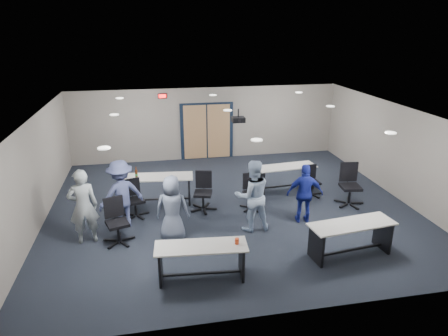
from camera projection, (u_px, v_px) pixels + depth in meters
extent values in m
plane|color=black|center=(231.00, 207.00, 11.31)|extent=(10.00, 10.00, 0.00)
cube|color=gray|center=(207.00, 124.00, 15.00)|extent=(10.00, 0.04, 2.70)
cube|color=gray|center=(286.00, 248.00, 6.69)|extent=(10.00, 0.04, 2.70)
cube|color=gray|center=(35.00, 174.00, 9.96)|extent=(0.04, 9.00, 2.70)
cube|color=gray|center=(397.00, 151.00, 11.73)|extent=(0.04, 9.00, 2.70)
cube|color=white|center=(231.00, 113.00, 10.39)|extent=(10.00, 9.00, 0.04)
cube|color=black|center=(207.00, 132.00, 15.08)|extent=(2.00, 0.06, 2.20)
cube|color=#AF7E50|center=(195.00, 132.00, 14.98)|extent=(0.85, 0.04, 2.05)
cube|color=#AF7E50|center=(219.00, 131.00, 15.14)|extent=(0.85, 0.04, 2.05)
cube|color=black|center=(162.00, 96.00, 14.30)|extent=(0.32, 0.05, 0.18)
cube|color=#FF0C0C|center=(162.00, 96.00, 14.27)|extent=(0.26, 0.02, 0.12)
cylinder|color=black|center=(238.00, 113.00, 10.94)|extent=(0.04, 0.04, 0.24)
cube|color=black|center=(238.00, 120.00, 11.01)|extent=(0.35, 0.30, 0.14)
cylinder|color=black|center=(239.00, 121.00, 10.87)|extent=(0.08, 0.03, 0.08)
cube|color=beige|center=(201.00, 246.00, 7.91)|extent=(1.89, 0.77, 0.03)
cube|color=black|center=(160.00, 265.00, 7.96)|extent=(0.10, 0.56, 0.72)
cube|color=black|center=(242.00, 260.00, 8.12)|extent=(0.10, 0.56, 0.72)
cube|color=black|center=(202.00, 273.00, 8.12)|extent=(1.64, 0.19, 0.04)
cylinder|color=red|center=(237.00, 241.00, 7.95)|extent=(0.08, 0.08, 0.12)
cube|color=beige|center=(352.00, 224.00, 8.72)|extent=(1.99, 0.87, 0.03)
cube|color=black|center=(316.00, 246.00, 8.61)|extent=(0.12, 0.59, 0.75)
cube|color=black|center=(383.00, 234.00, 9.10)|extent=(0.12, 0.59, 0.75)
cube|color=black|center=(349.00, 250.00, 8.94)|extent=(1.71, 0.25, 0.04)
cube|color=beige|center=(157.00, 177.00, 11.29)|extent=(2.08, 0.87, 0.03)
cube|color=black|center=(126.00, 191.00, 11.36)|extent=(0.12, 0.62, 0.79)
cube|color=black|center=(189.00, 189.00, 11.51)|extent=(0.12, 0.62, 0.79)
cube|color=black|center=(158.00, 199.00, 11.53)|extent=(1.80, 0.23, 0.05)
cube|color=beige|center=(286.00, 167.00, 12.31)|extent=(1.91, 0.79, 0.03)
cube|color=black|center=(261.00, 181.00, 12.22)|extent=(0.10, 0.57, 0.72)
cube|color=black|center=(309.00, 175.00, 12.65)|extent=(0.10, 0.57, 0.72)
cube|color=black|center=(285.00, 186.00, 12.52)|extent=(1.65, 0.21, 0.04)
imported|color=#96A0A3|center=(83.00, 206.00, 9.21)|extent=(0.73, 0.54, 1.83)
imported|color=slate|center=(172.00, 209.00, 9.36)|extent=(0.87, 0.65, 1.61)
imported|color=#AFC7E7|center=(252.00, 196.00, 9.79)|extent=(0.92, 0.73, 1.83)
imported|color=#1B2799|center=(305.00, 194.00, 10.23)|extent=(0.98, 0.56, 1.58)
imported|color=#464E7E|center=(121.00, 194.00, 9.95)|extent=(1.31, 1.06, 1.77)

